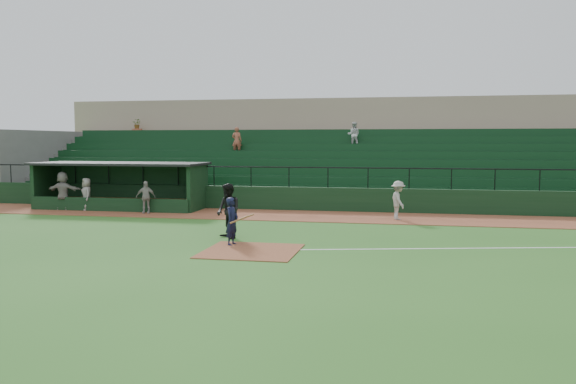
# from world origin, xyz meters

# --- Properties ---
(ground) EXTENTS (90.00, 90.00, 0.00)m
(ground) POSITION_xyz_m (0.00, 0.00, 0.00)
(ground) COLOR #285B1D
(ground) RESTS_ON ground
(warning_track) EXTENTS (40.00, 4.00, 0.03)m
(warning_track) POSITION_xyz_m (0.00, 8.00, 0.01)
(warning_track) COLOR brown
(warning_track) RESTS_ON ground
(home_plate_dirt) EXTENTS (3.00, 3.00, 0.03)m
(home_plate_dirt) POSITION_xyz_m (0.00, -1.00, 0.01)
(home_plate_dirt) COLOR brown
(home_plate_dirt) RESTS_ON ground
(foul_line) EXTENTS (17.49, 4.44, 0.01)m
(foul_line) POSITION_xyz_m (8.00, 1.20, 0.01)
(foul_line) COLOR white
(foul_line) RESTS_ON ground
(stadium_structure) EXTENTS (38.00, 13.08, 6.40)m
(stadium_structure) POSITION_xyz_m (-0.00, 16.46, 2.30)
(stadium_structure) COLOR black
(stadium_structure) RESTS_ON ground
(dugout) EXTENTS (8.90, 3.20, 2.42)m
(dugout) POSITION_xyz_m (-9.75, 9.56, 1.33)
(dugout) COLOR black
(dugout) RESTS_ON ground
(batter_at_plate) EXTENTS (1.03, 0.69, 1.64)m
(batter_at_plate) POSITION_xyz_m (-0.90, -0.07, 0.82)
(batter_at_plate) COLOR black
(batter_at_plate) RESTS_ON ground
(umpire) EXTENTS (1.23, 1.21, 2.00)m
(umpire) POSITION_xyz_m (-1.44, 1.24, 1.00)
(umpire) COLOR black
(umpire) RESTS_ON ground
(runner) EXTENTS (0.97, 1.27, 1.74)m
(runner) POSITION_xyz_m (4.52, 7.42, 0.90)
(runner) COLOR #9C9692
(runner) RESTS_ON warning_track
(dugout_player_a) EXTENTS (1.00, 0.66, 1.57)m
(dugout_player_a) POSITION_xyz_m (-7.55, 7.40, 0.82)
(dugout_player_a) COLOR #9E9994
(dugout_player_a) RESTS_ON warning_track
(dugout_player_b) EXTENTS (0.94, 0.94, 1.64)m
(dugout_player_b) POSITION_xyz_m (-11.00, 7.92, 0.85)
(dugout_player_b) COLOR gray
(dugout_player_b) RESTS_ON warning_track
(dugout_player_c) EXTENTS (1.82, 0.60, 1.95)m
(dugout_player_c) POSITION_xyz_m (-12.28, 7.86, 1.01)
(dugout_player_c) COLOR gray
(dugout_player_c) RESTS_ON warning_track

